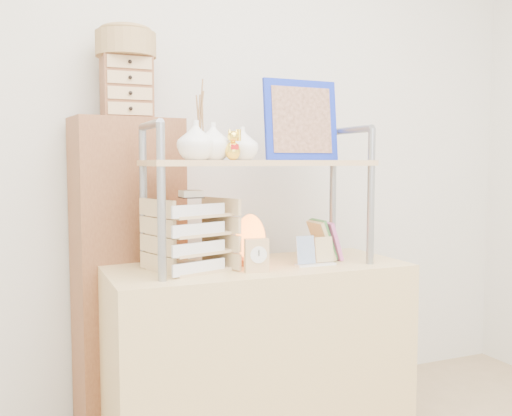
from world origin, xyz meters
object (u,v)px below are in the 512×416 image
at_px(desk, 259,356).
at_px(letter_tray, 191,239).
at_px(salt_lamp, 250,239).
at_px(cabinet, 129,275).

height_order(desk, letter_tray, letter_tray).
bearing_deg(letter_tray, salt_lamp, 6.33).
distance_m(cabinet, letter_tray, 0.46).
bearing_deg(desk, letter_tray, -179.36).
bearing_deg(desk, salt_lamp, 136.12).
xyz_separation_m(letter_tray, salt_lamp, (0.26, 0.03, -0.02)).
height_order(letter_tray, salt_lamp, letter_tray).
distance_m(desk, salt_lamp, 0.48).
height_order(cabinet, letter_tray, cabinet).
relative_size(desk, cabinet, 0.89).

